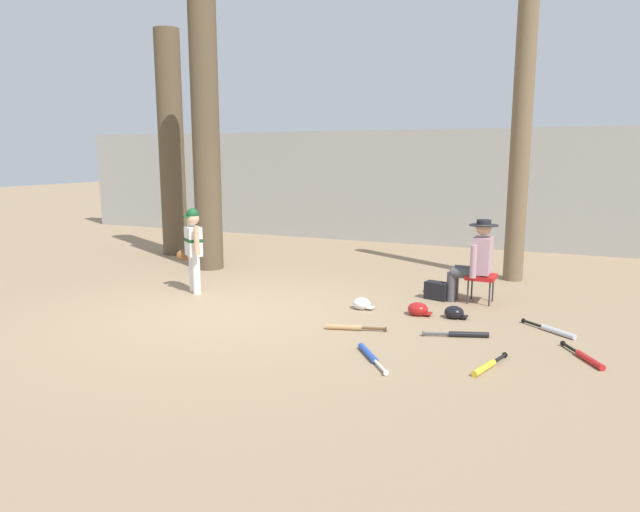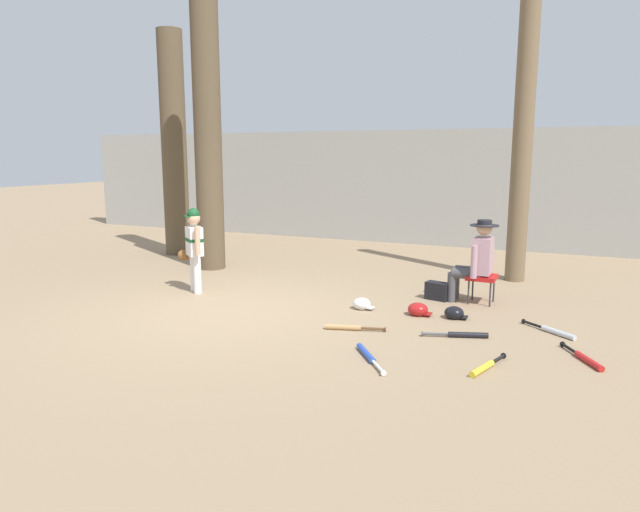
{
  "view_description": "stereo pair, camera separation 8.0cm",
  "coord_description": "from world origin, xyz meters",
  "px_view_note": "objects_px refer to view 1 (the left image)",
  "views": [
    {
      "loc": [
        4.16,
        -6.27,
        2.11
      ],
      "look_at": [
        1.05,
        0.7,
        0.75
      ],
      "focal_mm": 32.22,
      "sensor_mm": 36.0,
      "label": 1
    },
    {
      "loc": [
        4.23,
        -6.24,
        2.11
      ],
      "look_at": [
        1.05,
        0.7,
        0.75
      ],
      "focal_mm": 32.22,
      "sensor_mm": 36.0,
      "label": 2
    }
  ],
  "objects_px": {
    "tree_behind_spectator": "(521,136)",
    "seated_spectator": "(475,258)",
    "tree_near_player": "(207,156)",
    "batting_helmet_white": "(362,304)",
    "handbag_beside_stool": "(437,291)",
    "batting_helmet_black": "(454,313)",
    "batting_helmet_red": "(418,309)",
    "bat_blue_youth": "(370,355)",
    "bat_aluminum_silver": "(554,331)",
    "folding_stool": "(481,278)",
    "young_ballplayer": "(193,245)",
    "bat_wood_tan": "(349,327)",
    "tree_far_left": "(172,157)",
    "bat_red_barrel": "(586,358)",
    "bat_yellow_trainer": "(486,366)",
    "bat_black_composite": "(464,334)"
  },
  "relations": [
    {
      "from": "batting_helmet_red",
      "to": "tree_behind_spectator",
      "type": "bearing_deg",
      "value": 71.77
    },
    {
      "from": "bat_wood_tan",
      "to": "batting_helmet_black",
      "type": "height_order",
      "value": "batting_helmet_black"
    },
    {
      "from": "bat_blue_youth",
      "to": "bat_red_barrel",
      "type": "height_order",
      "value": "same"
    },
    {
      "from": "young_ballplayer",
      "to": "handbag_beside_stool",
      "type": "distance_m",
      "value": 3.74
    },
    {
      "from": "batting_helmet_red",
      "to": "bat_black_composite",
      "type": "bearing_deg",
      "value": -44.02
    },
    {
      "from": "young_ballplayer",
      "to": "batting_helmet_black",
      "type": "distance_m",
      "value": 4.01
    },
    {
      "from": "tree_behind_spectator",
      "to": "seated_spectator",
      "type": "xyz_separation_m",
      "value": [
        -0.36,
        -1.79,
        -1.77
      ]
    },
    {
      "from": "tree_far_left",
      "to": "batting_helmet_black",
      "type": "relative_size",
      "value": 15.87
    },
    {
      "from": "tree_near_player",
      "to": "batting_helmet_red",
      "type": "height_order",
      "value": "tree_near_player"
    },
    {
      "from": "folding_stool",
      "to": "bat_blue_youth",
      "type": "bearing_deg",
      "value": -103.99
    },
    {
      "from": "bat_blue_youth",
      "to": "batting_helmet_red",
      "type": "distance_m",
      "value": 1.81
    },
    {
      "from": "tree_near_player",
      "to": "handbag_beside_stool",
      "type": "height_order",
      "value": "tree_near_player"
    },
    {
      "from": "handbag_beside_stool",
      "to": "tree_far_left",
      "type": "bearing_deg",
      "value": 164.76
    },
    {
      "from": "tree_behind_spectator",
      "to": "bat_yellow_trainer",
      "type": "height_order",
      "value": "tree_behind_spectator"
    },
    {
      "from": "bat_yellow_trainer",
      "to": "bat_aluminum_silver",
      "type": "xyz_separation_m",
      "value": [
        0.57,
        1.53,
        0.0
      ]
    },
    {
      "from": "bat_black_composite",
      "to": "bat_aluminum_silver",
      "type": "relative_size",
      "value": 1.14
    },
    {
      "from": "bat_black_composite",
      "to": "batting_helmet_white",
      "type": "height_order",
      "value": "batting_helmet_white"
    },
    {
      "from": "bat_yellow_trainer",
      "to": "bat_aluminum_silver",
      "type": "height_order",
      "value": "same"
    },
    {
      "from": "bat_aluminum_silver",
      "to": "bat_yellow_trainer",
      "type": "bearing_deg",
      "value": -110.26
    },
    {
      "from": "folding_stool",
      "to": "bat_aluminum_silver",
      "type": "distance_m",
      "value": 1.55
    },
    {
      "from": "tree_behind_spectator",
      "to": "bat_red_barrel",
      "type": "relative_size",
      "value": 7.62
    },
    {
      "from": "young_ballplayer",
      "to": "bat_wood_tan",
      "type": "distance_m",
      "value": 3.08
    },
    {
      "from": "tree_behind_spectator",
      "to": "handbag_beside_stool",
      "type": "height_order",
      "value": "tree_behind_spectator"
    },
    {
      "from": "tree_near_player",
      "to": "bat_aluminum_silver",
      "type": "distance_m",
      "value": 6.59
    },
    {
      "from": "tree_near_player",
      "to": "batting_helmet_white",
      "type": "bearing_deg",
      "value": -23.47
    },
    {
      "from": "young_ballplayer",
      "to": "bat_red_barrel",
      "type": "height_order",
      "value": "young_ballplayer"
    },
    {
      "from": "tree_far_left",
      "to": "bat_wood_tan",
      "type": "xyz_separation_m",
      "value": [
        5.36,
        -3.56,
        -2.01
      ]
    },
    {
      "from": "tree_near_player",
      "to": "bat_blue_youth",
      "type": "distance_m",
      "value": 5.83
    },
    {
      "from": "handbag_beside_stool",
      "to": "batting_helmet_black",
      "type": "bearing_deg",
      "value": -64.21
    },
    {
      "from": "tree_behind_spectator",
      "to": "bat_wood_tan",
      "type": "bearing_deg",
      "value": -111.91
    },
    {
      "from": "tree_near_player",
      "to": "tree_far_left",
      "type": "xyz_separation_m",
      "value": [
        -1.6,
        1.03,
        -0.03
      ]
    },
    {
      "from": "seated_spectator",
      "to": "batting_helmet_white",
      "type": "relative_size",
      "value": 4.05
    },
    {
      "from": "folding_stool",
      "to": "tree_far_left",
      "type": "bearing_deg",
      "value": 166.63
    },
    {
      "from": "tree_behind_spectator",
      "to": "bat_red_barrel",
      "type": "distance_m",
      "value": 4.59
    },
    {
      "from": "batting_helmet_white",
      "to": "young_ballplayer",
      "type": "bearing_deg",
      "value": -176.91
    },
    {
      "from": "young_ballplayer",
      "to": "batting_helmet_black",
      "type": "xyz_separation_m",
      "value": [
        3.95,
        0.21,
        -0.67
      ]
    },
    {
      "from": "seated_spectator",
      "to": "bat_red_barrel",
      "type": "distance_m",
      "value": 2.54
    },
    {
      "from": "tree_behind_spectator",
      "to": "batting_helmet_red",
      "type": "bearing_deg",
      "value": -108.23
    },
    {
      "from": "seated_spectator",
      "to": "bat_aluminum_silver",
      "type": "bearing_deg",
      "value": -44.61
    },
    {
      "from": "handbag_beside_stool",
      "to": "batting_helmet_black",
      "type": "xyz_separation_m",
      "value": [
        0.43,
        -0.89,
        -0.06
      ]
    },
    {
      "from": "bat_red_barrel",
      "to": "batting_helmet_white",
      "type": "bearing_deg",
      "value": 161.07
    },
    {
      "from": "seated_spectator",
      "to": "batting_helmet_black",
      "type": "xyz_separation_m",
      "value": [
        -0.09,
        -0.95,
        -0.57
      ]
    },
    {
      "from": "bat_aluminum_silver",
      "to": "tree_behind_spectator",
      "type": "bearing_deg",
      "value": 104.77
    },
    {
      "from": "bat_aluminum_silver",
      "to": "batting_helmet_red",
      "type": "xyz_separation_m",
      "value": [
        -1.68,
        0.11,
        0.05
      ]
    },
    {
      "from": "tree_near_player",
      "to": "bat_wood_tan",
      "type": "relative_size",
      "value": 6.82
    },
    {
      "from": "young_ballplayer",
      "to": "bat_black_composite",
      "type": "bearing_deg",
      "value": -7.28
    },
    {
      "from": "batting_helmet_black",
      "to": "batting_helmet_white",
      "type": "distance_m",
      "value": 1.26
    },
    {
      "from": "tree_behind_spectator",
      "to": "bat_wood_tan",
      "type": "height_order",
      "value": "tree_behind_spectator"
    },
    {
      "from": "seated_spectator",
      "to": "bat_wood_tan",
      "type": "distance_m",
      "value": 2.38
    },
    {
      "from": "tree_near_player",
      "to": "tree_far_left",
      "type": "height_order",
      "value": "tree_near_player"
    }
  ]
}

